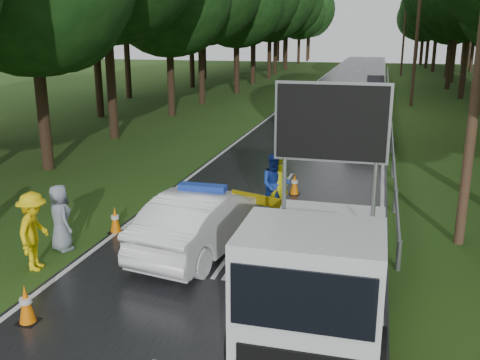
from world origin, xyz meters
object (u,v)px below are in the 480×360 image
(work_truck, at_px, (318,266))
(queue_car_third, at_px, (360,93))
(queue_car_fourth, at_px, (375,83))
(police_sedan, at_px, (203,221))
(queue_car_first, at_px, (366,125))
(barrier, at_px, (278,209))
(civilian, at_px, (275,185))
(queue_car_second, at_px, (360,104))
(officer, at_px, (277,182))

(work_truck, height_order, queue_car_third, work_truck)
(queue_car_fourth, bearing_deg, police_sedan, -97.95)
(queue_car_first, bearing_deg, queue_car_fourth, 85.82)
(barrier, height_order, civilian, civilian)
(queue_car_first, relative_size, queue_car_second, 0.84)
(queue_car_first, bearing_deg, civilian, -104.78)
(police_sedan, bearing_deg, queue_car_second, -87.54)
(police_sedan, height_order, barrier, police_sedan)
(work_truck, relative_size, queue_car_third, 1.04)
(police_sedan, height_order, queue_car_third, police_sedan)
(civilian, relative_size, queue_car_first, 0.37)
(work_truck, relative_size, civilian, 2.95)
(work_truck, xyz_separation_m, civilian, (-1.88, 5.70, -0.24))
(queue_car_second, bearing_deg, barrier, -87.20)
(barrier, height_order, queue_car_second, queue_car_second)
(work_truck, bearing_deg, police_sedan, 138.47)
(queue_car_second, bearing_deg, queue_car_first, -79.56)
(police_sedan, height_order, officer, officer)
(work_truck, height_order, queue_car_first, work_truck)
(work_truck, distance_m, queue_car_first, 17.00)
(queue_car_second, height_order, queue_car_third, queue_car_second)
(barrier, relative_size, queue_car_fourth, 0.63)
(civilian, distance_m, queue_car_third, 26.09)
(barrier, distance_m, queue_car_first, 13.41)
(work_truck, distance_m, officer, 6.15)
(barrier, relative_size, officer, 1.43)
(barrier, distance_m, civilian, 2.05)
(officer, relative_size, queue_car_second, 0.32)
(officer, xyz_separation_m, queue_car_fourth, (2.22, 33.61, -0.23))
(officer, bearing_deg, police_sedan, 64.27)
(barrier, bearing_deg, civilian, 121.75)
(work_truck, xyz_separation_m, officer, (-1.85, 5.86, -0.22))
(civilian, bearing_deg, work_truck, -90.39)
(police_sedan, xyz_separation_m, work_truck, (3.02, -2.67, 0.37))
(work_truck, bearing_deg, barrier, 110.94)
(police_sedan, bearing_deg, queue_car_third, -85.09)
(officer, xyz_separation_m, queue_car_second, (1.57, 18.37, -0.09))
(barrier, xyz_separation_m, civilian, (-0.45, 2.00, 0.04))
(officer, relative_size, civilian, 1.02)
(queue_car_fourth, bearing_deg, queue_car_second, -95.13)
(work_truck, bearing_deg, queue_car_fourth, 89.36)
(work_truck, distance_m, barrier, 3.97)
(officer, height_order, queue_car_second, officer)
(work_truck, xyz_separation_m, barrier, (-1.42, 3.70, -0.28))
(work_truck, xyz_separation_m, queue_car_second, (-0.28, 24.23, -0.31))
(barrier, height_order, queue_car_first, queue_car_first)
(police_sedan, distance_m, queue_car_first, 14.71)
(officer, xyz_separation_m, queue_car_first, (2.13, 11.13, -0.10))
(police_sedan, distance_m, queue_car_fourth, 36.96)
(barrier, bearing_deg, officer, 120.02)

